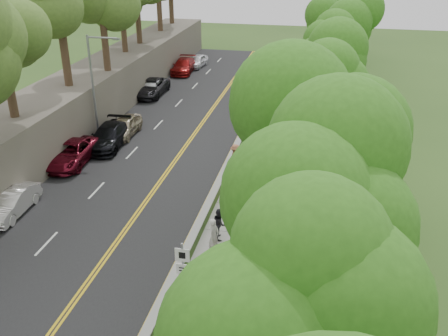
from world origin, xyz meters
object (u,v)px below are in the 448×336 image
at_px(painter_0, 233,193).
at_px(car_1, 12,203).
at_px(construction_barrel, 303,101).
at_px(concrete_block, 252,240).
at_px(signpost, 183,268).
at_px(person_far, 296,110).
at_px(streetlight, 95,81).
at_px(car_2, 71,153).

bearing_deg(painter_0, car_1, 86.78).
xyz_separation_m(construction_barrel, concrete_block, (-1.05, -23.68, -0.04)).
distance_m(construction_barrel, painter_0, 19.75).
bearing_deg(concrete_block, construction_barrel, 87.47).
bearing_deg(car_1, signpost, -27.45).
height_order(signpost, construction_barrel, signpost).
distance_m(signpost, person_far, 25.13).
height_order(signpost, person_far, signpost).
height_order(streetlight, concrete_block, streetlight).
distance_m(signpost, car_1, 12.90).
bearing_deg(streetlight, painter_0, -34.03).
bearing_deg(car_2, concrete_block, -31.54).
height_order(signpost, car_2, signpost).
xyz_separation_m(signpost, construction_barrel, (3.25, 28.51, -1.46)).
distance_m(signpost, painter_0, 9.05).
bearing_deg(construction_barrel, car_1, -122.82).
bearing_deg(car_2, painter_0, -18.88).
bearing_deg(streetlight, person_far, 28.79).
bearing_deg(car_1, construction_barrel, 54.64).
xyz_separation_m(construction_barrel, car_1, (-14.90, -23.10, 0.24)).
relative_size(streetlight, concrete_block, 6.38).
bearing_deg(signpost, car_2, 133.02).
height_order(signpost, car_1, signpost).
relative_size(construction_barrel, car_1, 0.21).
bearing_deg(concrete_block, car_1, 177.60).
relative_size(painter_0, person_far, 0.98).
bearing_deg(painter_0, construction_barrel, -27.98).
distance_m(streetlight, painter_0, 14.87).
bearing_deg(streetlight, construction_barrel, 37.91).
height_order(construction_barrel, painter_0, painter_0).
bearing_deg(concrete_block, car_2, 151.08).
bearing_deg(concrete_block, painter_0, 113.55).
bearing_deg(car_2, person_far, 37.94).
xyz_separation_m(streetlight, person_far, (14.41, 7.92, -3.79)).
bearing_deg(signpost, person_far, 83.38).
bearing_deg(car_1, concrete_block, -4.94).
height_order(car_1, person_far, person_far).
relative_size(construction_barrel, painter_0, 0.59).
distance_m(streetlight, concrete_block, 18.82).
bearing_deg(person_far, signpost, 86.88).
height_order(streetlight, signpost, streetlight).
relative_size(signpost, painter_0, 2.00).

